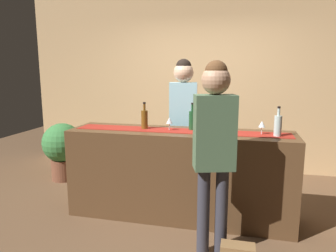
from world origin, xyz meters
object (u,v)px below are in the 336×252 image
Objects in this scene: wine_glass_mid_counter at (262,125)px; customer_sipping at (214,139)px; wine_bottle_green at (192,120)px; wine_bottle_clear at (278,125)px; wine_glass_near_customer at (220,124)px; wine_glass_far_end at (169,121)px; wine_bottle_amber at (145,119)px; potted_plant_tall at (63,147)px; bartender at (183,112)px.

wine_glass_mid_counter is 0.08× the size of customer_sipping.
wine_bottle_green is 0.89m from wine_bottle_clear.
wine_bottle_clear reaches higher than wine_glass_near_customer.
wine_bottle_clear reaches higher than wine_glass_far_end.
wine_glass_near_customer is (0.83, -0.06, -0.01)m from wine_bottle_amber.
wine_bottle_amber is 1.00× the size of wine_bottle_green.
wine_glass_near_customer is 0.43m from wine_glass_mid_counter.
wine_bottle_clear is (1.41, -0.08, 0.00)m from wine_bottle_amber.
wine_bottle_green is 0.18× the size of customer_sipping.
wine_bottle_clear is 1.12m from wine_glass_far_end.
potted_plant_tall is (-1.82, 0.76, -0.59)m from wine_glass_far_end.
bartender is 1.97m from potted_plant_tall.
wine_glass_far_end is at bearing 112.29° from customer_sipping.
customer_sipping is at bearing -39.79° from wine_bottle_amber.
wine_glass_near_customer reaches higher than potted_plant_tall.
wine_bottle_green is at bearing 95.59° from customer_sipping.
potted_plant_tall is at bearing 153.97° from wine_bottle_amber.
wine_bottle_amber is at bearing 176.43° from wine_glass_far_end.
wine_glass_far_end is (-1.12, 0.06, -0.01)m from wine_bottle_clear.
wine_glass_mid_counter is at bearing 5.43° from wine_glass_near_customer.
wine_glass_far_end is 0.17× the size of potted_plant_tall.
wine_bottle_clear is 0.35× the size of potted_plant_tall.
wine_bottle_green is 0.53m from bartender.
wine_glass_near_customer is 0.08× the size of bartender.
wine_glass_near_customer is at bearing -174.57° from wine_glass_mid_counter.
wine_bottle_amber is 0.65m from bartender.
customer_sipping is at bearing -89.62° from wine_glass_near_customer.
bartender reaches higher than wine_bottle_clear.
wine_bottle_clear is 1.25m from bartender.
wine_bottle_clear is at bearing -15.64° from potted_plant_tall.
wine_bottle_green reaches higher than wine_glass_far_end.
bartender is at bearing 111.46° from wine_bottle_green.
wine_glass_mid_counter is (1.26, -0.02, -0.01)m from wine_bottle_amber.
bartender reaches higher than wine_bottle_green.
wine_glass_mid_counter is at bearing 158.30° from wine_bottle_clear.
wine_glass_far_end is at bearing 175.91° from wine_glass_near_customer.
potted_plant_tall is at bearing 161.62° from wine_bottle_green.
wine_glass_near_customer is (0.31, -0.12, -0.01)m from wine_bottle_green.
wine_glass_mid_counter is at bearing -6.21° from wine_bottle_green.
wine_glass_near_customer is 2.56m from potted_plant_tall.
customer_sipping is at bearing -121.65° from wine_glass_mid_counter.
wine_bottle_amber reaches higher than wine_glass_near_customer.
wine_glass_mid_counter is at bearing -15.31° from potted_plant_tall.
potted_plant_tall is (-2.36, 0.80, -0.59)m from wine_glass_near_customer.
wine_glass_mid_counter is 1.09m from bartender.
wine_glass_far_end is at bearing 177.06° from wine_bottle_clear.
customer_sipping is at bearing -67.83° from wine_bottle_green.
wine_bottle_green reaches higher than wine_glass_mid_counter.
wine_glass_mid_counter is 0.80m from customer_sipping.
customer_sipping is at bearing 104.50° from bartender.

